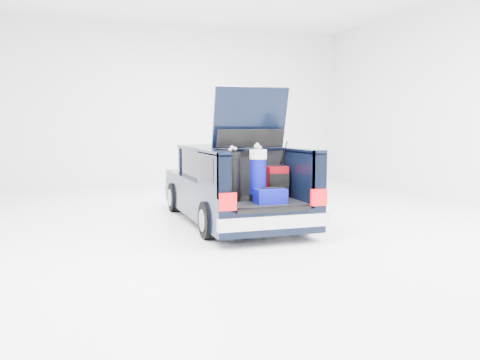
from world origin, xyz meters
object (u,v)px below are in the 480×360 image
object	(u,v)px
black_golf_bag	(233,177)
blue_golf_bag	(258,175)
car	(230,186)
red_suitcase	(278,182)
blue_duffel	(270,196)

from	to	relation	value
black_golf_bag	blue_golf_bag	size ratio (longest dim) A/B	0.95
car	red_suitcase	world-z (taller)	car
black_golf_bag	blue_duffel	bearing A→B (deg)	-14.99
red_suitcase	blue_golf_bag	bearing A→B (deg)	-143.61
black_golf_bag	car	bearing A→B (deg)	99.11
blue_golf_bag	red_suitcase	bearing A→B (deg)	11.77
car	red_suitcase	xyz separation A→B (m)	(0.46, -1.27, 0.19)
blue_golf_bag	black_golf_bag	bearing A→B (deg)	151.08
red_suitcase	blue_golf_bag	distance (m)	0.55
car	blue_duffel	xyz separation A→B (m)	(0.09, -1.86, 0.04)
blue_golf_bag	blue_duffel	distance (m)	0.46
red_suitcase	blue_duffel	xyz separation A→B (m)	(-0.38, -0.59, -0.15)
car	red_suitcase	size ratio (longest dim) A/B	8.26
red_suitcase	blue_duffel	world-z (taller)	red_suitcase
blue_golf_bag	blue_duffel	xyz separation A→B (m)	(0.08, -0.33, -0.31)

